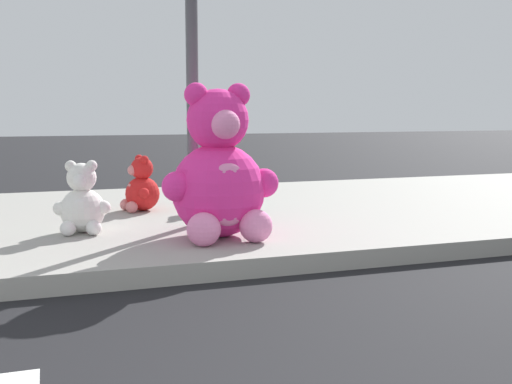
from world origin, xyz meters
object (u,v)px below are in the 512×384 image
Objects in this scene: sign_pole at (192,38)px; plush_teal at (217,187)px; plush_white at (82,204)px; plush_pink_large at (219,177)px; plush_red at (141,189)px.

plush_teal is at bearing 63.30° from sign_pole.
plush_white is 1.75m from plush_teal.
plush_white is 1.08× the size of plush_teal.
plush_white is at bearing 151.67° from plush_pink_large.
sign_pole reaches higher than plush_red.
sign_pole is at bearing 0.40° from plush_white.
sign_pole is 2.49× the size of plush_pink_large.
sign_pole is 1.75m from plush_white.
plush_white is at bearing -122.35° from plush_red.
plush_white is (-1.08, 0.58, -0.26)m from plush_pink_large.
plush_white is 1.07× the size of plush_red.
plush_pink_large is at bearing -28.33° from plush_white.
plush_teal is at bearing 75.64° from plush_pink_large.
plush_white reaches higher than plush_teal.
plush_red is at bearing 108.12° from sign_pole.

